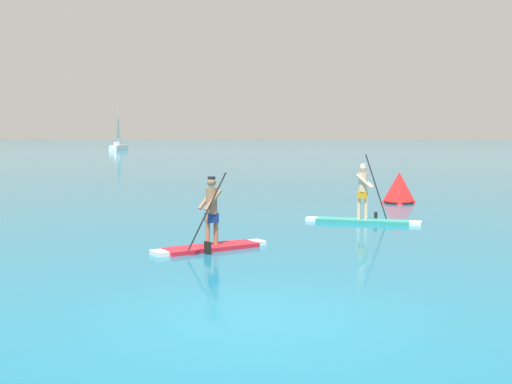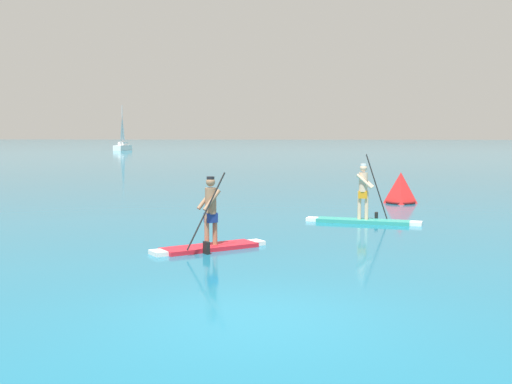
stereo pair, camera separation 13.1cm
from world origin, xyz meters
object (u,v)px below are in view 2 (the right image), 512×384
(paddleboarder_mid_center, at_px, (209,234))
(race_marker_buoy, at_px, (401,190))
(paddleboarder_far_right, at_px, (364,211))
(sailboat_left_horizon, at_px, (123,145))

(paddleboarder_mid_center, xyz_separation_m, race_marker_buoy, (5.92, 10.06, 0.15))
(race_marker_buoy, bearing_deg, paddleboarder_far_right, -109.50)
(paddleboarder_far_right, bearing_deg, paddleboarder_mid_center, -116.94)
(paddleboarder_far_right, height_order, race_marker_buoy, paddleboarder_far_right)
(paddleboarder_mid_center, bearing_deg, sailboat_left_horizon, -108.90)
(paddleboarder_mid_center, xyz_separation_m, sailboat_left_horizon, (-24.06, 78.65, 0.50))
(paddleboarder_mid_center, relative_size, sailboat_left_horizon, 0.38)
(paddleboarder_mid_center, height_order, sailboat_left_horizon, sailboat_left_horizon)
(paddleboarder_mid_center, distance_m, race_marker_buoy, 11.68)
(race_marker_buoy, bearing_deg, sailboat_left_horizon, 113.61)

